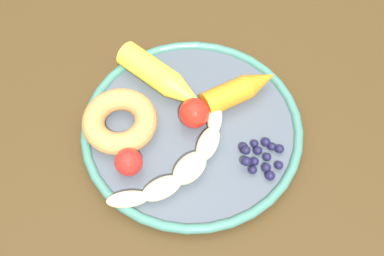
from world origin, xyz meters
name	(u,v)px	position (x,y,z in m)	size (l,w,h in m)	color
dining_table	(147,149)	(0.00, 0.00, 0.62)	(0.93, 0.90, 0.71)	#3F2C14
plate	(192,129)	(0.06, 0.04, 0.72)	(0.28, 0.28, 0.02)	#454F5A
banana	(183,164)	(0.10, 0.01, 0.74)	(0.10, 0.19, 0.03)	#F2ECB1
carrot_orange	(241,90)	(0.05, 0.12, 0.74)	(0.04, 0.11, 0.03)	orange
carrot_yellow	(164,79)	(-0.02, 0.04, 0.74)	(0.14, 0.08, 0.04)	yellow
donut	(120,121)	(0.01, -0.03, 0.74)	(0.09, 0.09, 0.03)	#C48746
blueberry_pile	(261,156)	(0.14, 0.09, 0.73)	(0.06, 0.06, 0.02)	#191638
tomato_near	(194,113)	(0.05, 0.05, 0.74)	(0.04, 0.04, 0.04)	red
tomato_mid	(129,162)	(0.07, -0.05, 0.74)	(0.03, 0.03, 0.03)	red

